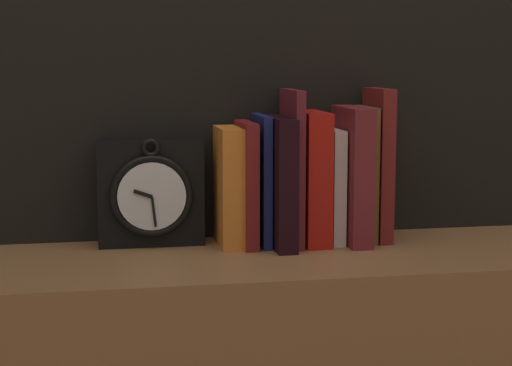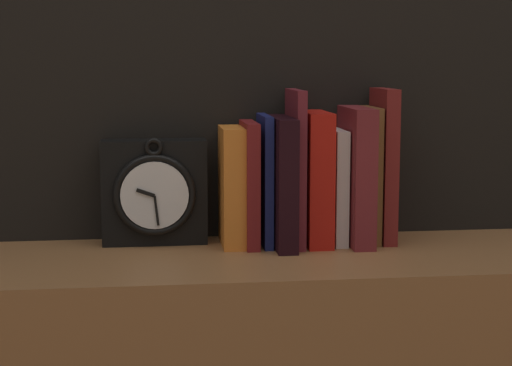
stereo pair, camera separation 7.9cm
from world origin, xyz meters
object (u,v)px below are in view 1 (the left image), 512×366
Objects in this scene: book_slot1_maroon at (248,184)px; book_slot5_red at (311,178)px; book_slot4_maroon at (292,167)px; book_slot9_maroon at (378,164)px; book_slot6_white at (331,185)px; book_slot7_maroon at (352,175)px; book_slot0_orange at (230,186)px; book_slot8_brown at (365,173)px; book_slot3_black at (279,182)px; book_slot2_navy at (261,180)px; clock at (151,193)px.

book_slot5_red reaches higher than book_slot1_maroon.
book_slot4_maroon is at bearing -2.84° from book_slot1_maroon.
book_slot9_maroon reaches higher than book_slot1_maroon.
book_slot7_maroon is (0.03, -0.01, 0.02)m from book_slot6_white.
book_slot1_maroon is at bearing 177.16° from book_slot4_maroon.
book_slot0_orange is 0.86× the size of book_slot8_brown.
book_slot3_black is 0.10m from book_slot6_white.
book_slot2_navy is at bearing -178.83° from book_slot8_brown.
book_slot0_orange is (0.13, -0.02, 0.01)m from clock.
book_slot5_red is 0.04m from book_slot6_white.
book_slot8_brown is (0.23, 0.00, 0.02)m from book_slot0_orange.
book_slot9_maroon is at bearing 1.35° from book_slot1_maroon.
book_slot6_white is (0.07, 0.01, -0.03)m from book_slot4_maroon.
clock is 0.70× the size of book_slot9_maroon.
book_slot4_maroon reaches higher than book_slot6_white.
book_slot9_maroon is (0.15, 0.01, 0.00)m from book_slot4_maroon.
book_slot5_red is 0.85× the size of book_slot9_maroon.
book_slot6_white is at bearing -4.37° from clock.
clock is 0.82× the size of book_slot5_red.
book_slot3_black is 0.97× the size of book_slot5_red.
book_slot8_brown is (0.15, 0.02, 0.01)m from book_slot3_black.
clock is 0.39m from book_slot9_maroon.
book_slot4_maroon and book_slot9_maroon have the same top height.
book_slot4_maroon is 1.00× the size of book_slot9_maroon.
book_slot6_white is (0.17, -0.00, -0.00)m from book_slot0_orange.
book_slot1_maroon is 0.14m from book_slot6_white.
book_slot3_black is 0.16m from book_slot8_brown.
book_slot0_orange is 0.21m from book_slot7_maroon.
book_slot3_black is 0.18m from book_slot9_maroon.
book_slot0_orange is at bearing 179.93° from book_slot6_white.
clock is 0.34m from book_slot7_maroon.
book_slot3_black is at bearing -173.34° from book_slot9_maroon.
book_slot4_maroon is (0.23, -0.03, 0.04)m from clock.
book_slot7_maroon is 0.03m from book_slot8_brown.
book_slot5_red is (0.03, 0.00, -0.02)m from book_slot4_maroon.
book_slot8_brown reaches higher than book_slot0_orange.
book_slot0_orange is at bearing 176.11° from book_slot7_maroon.
book_slot0_orange is 0.14m from book_slot5_red.
book_slot1_maroon is at bearing -178.11° from book_slot8_brown.
book_slot2_navy reaches higher than book_slot6_white.
book_slot8_brown reaches higher than book_slot6_white.
book_slot7_maroon is at bearing -6.30° from clock.
clock is at bearing 173.70° from book_slot7_maroon.
book_slot5_red is 0.97× the size of book_slot8_brown.
book_slot7_maroon is at bearing -163.29° from book_slot9_maroon.
book_slot7_maroon is (0.07, -0.01, 0.00)m from book_slot5_red.
book_slot3_black is at bearing -35.48° from book_slot2_navy.
book_slot9_maroon is at bearing 6.66° from book_slot3_black.
book_slot3_black is at bearing -154.48° from book_slot4_maroon.
book_slot7_maroon reaches higher than book_slot0_orange.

